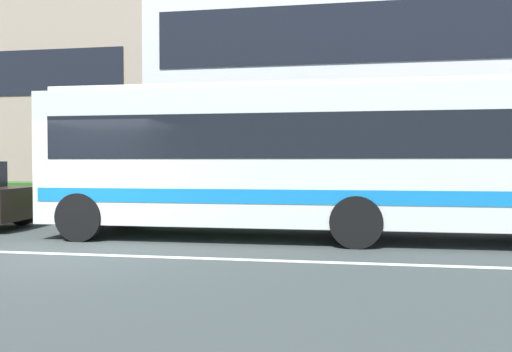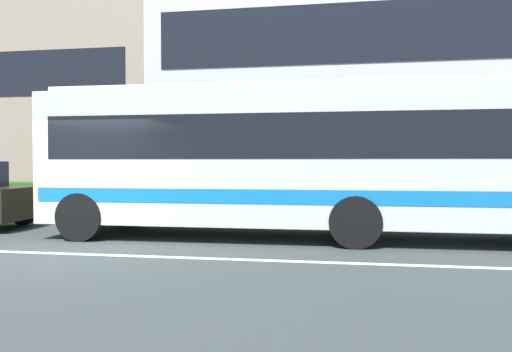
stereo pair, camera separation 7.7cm
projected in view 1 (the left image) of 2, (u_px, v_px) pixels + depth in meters
The scene contains 6 objects.
ground_plane at pixel (56, 254), 8.33m from camera, with size 160.00×160.00×0.00m, color #363C3A.
lane_centre_line at pixel (56, 254), 8.33m from camera, with size 60.00×0.16×0.01m, color silver.
hedge_row_far at pixel (93, 198), 15.14m from camera, with size 13.94×1.10×0.99m, color #306020.
apartment_block_left at pixel (5, 107), 24.99m from camera, with size 19.62×10.10×9.21m.
apartment_block_right at pixel (368, 80), 22.07m from camera, with size 18.23×10.10×11.07m.
transit_bus at pixel (318, 156), 10.11m from camera, with size 11.76×2.73×3.23m.
Camera 1 is at (4.80, -7.65, 1.61)m, focal length 32.86 mm.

